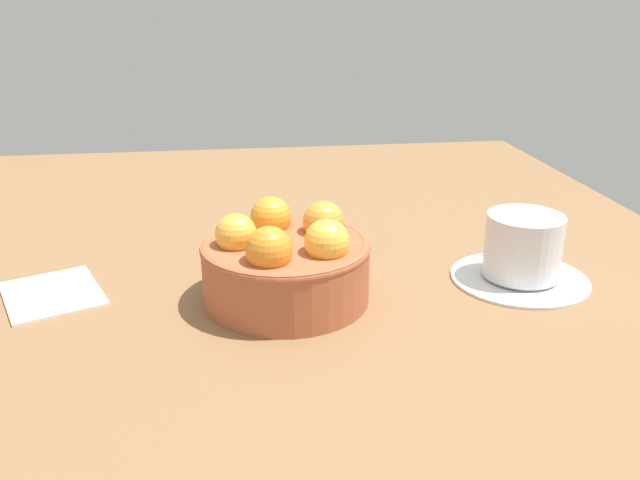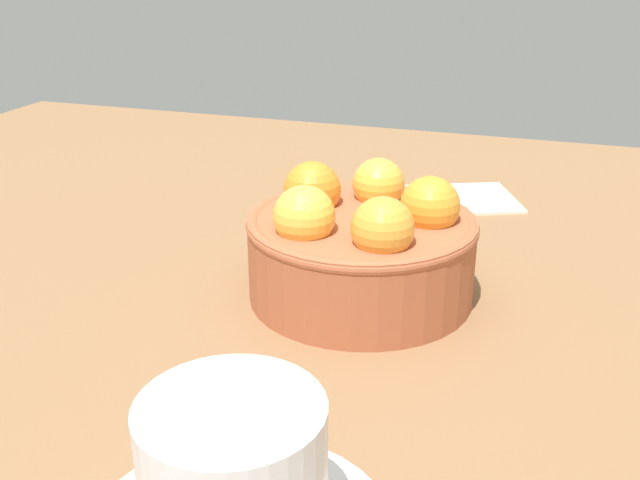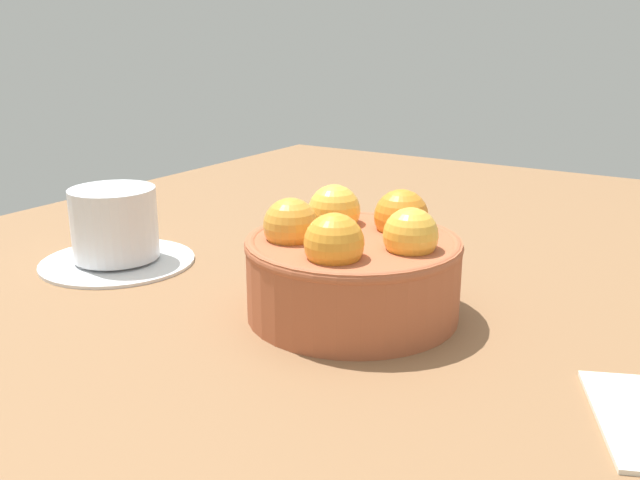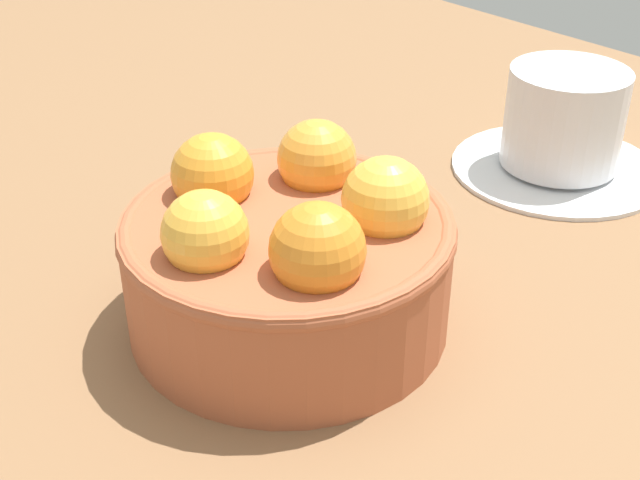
# 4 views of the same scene
# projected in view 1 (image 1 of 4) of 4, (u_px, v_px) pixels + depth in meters

# --- Properties ---
(ground_plane) EXTENTS (1.32, 0.99, 0.03)m
(ground_plane) POSITION_uv_depth(u_px,v_px,m) (287.00, 314.00, 0.65)
(ground_plane) COLOR brown
(terracotta_bowl) EXTENTS (0.16, 0.16, 0.09)m
(terracotta_bowl) POSITION_uv_depth(u_px,v_px,m) (286.00, 262.00, 0.63)
(terracotta_bowl) COLOR #AD5938
(terracotta_bowl) RESTS_ON ground_plane
(coffee_cup) EXTENTS (0.14, 0.14, 0.07)m
(coffee_cup) POSITION_uv_depth(u_px,v_px,m) (522.00, 253.00, 0.67)
(coffee_cup) COLOR silver
(coffee_cup) RESTS_ON ground_plane
(folded_napkin) EXTENTS (0.13, 0.12, 0.01)m
(folded_napkin) POSITION_uv_depth(u_px,v_px,m) (52.00, 292.00, 0.65)
(folded_napkin) COLOR white
(folded_napkin) RESTS_ON ground_plane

